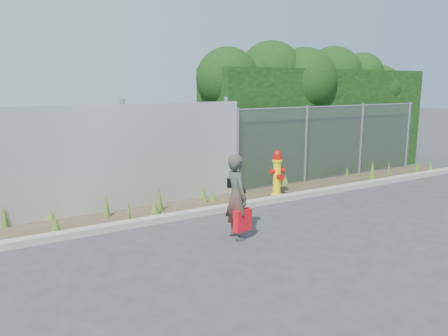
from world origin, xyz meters
TOP-DOWN VIEW (x-y plane):
  - ground at (0.00, 0.00)m, footprint 80.00×80.00m
  - curb at (0.00, 1.80)m, footprint 16.00×0.22m
  - weed_strip at (-0.31, 2.40)m, footprint 16.00×1.33m
  - corrugated_fence at (-3.25, 3.01)m, footprint 8.50×0.21m
  - chainlink_fence at (4.25, 3.00)m, footprint 6.50×0.07m
  - hedge at (4.28, 4.03)m, footprint 7.60×2.23m
  - fire_hydrant at (1.62, 2.18)m, footprint 0.37×0.33m
  - woman at (-0.71, 0.31)m, footprint 0.41×0.57m
  - red_tote_bag at (-0.69, 0.16)m, footprint 0.33×0.12m
  - black_shoulder_bag at (-0.66, 0.49)m, footprint 0.21×0.09m

SIDE VIEW (x-z plane):
  - ground at x=0.00m, z-range 0.00..0.00m
  - curb at x=0.00m, z-range 0.00..0.12m
  - weed_strip at x=-0.31m, z-range -0.16..0.39m
  - red_tote_bag at x=-0.69m, z-range 0.13..0.57m
  - fire_hydrant at x=1.62m, z-range -0.02..1.10m
  - woman at x=-0.71m, z-range 0.00..1.45m
  - black_shoulder_bag at x=-0.66m, z-range 0.85..1.00m
  - chainlink_fence at x=4.25m, z-range 0.01..2.06m
  - corrugated_fence at x=-3.25m, z-range -0.05..2.25m
  - hedge at x=4.28m, z-range 0.20..3.98m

